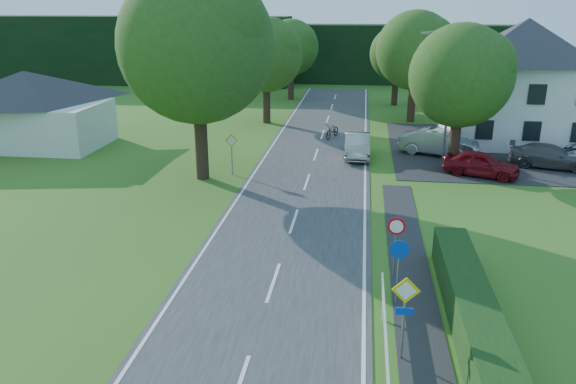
# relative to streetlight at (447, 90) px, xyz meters

# --- Properties ---
(road) EXTENTS (7.00, 80.00, 0.04)m
(road) POSITION_rel_streetlight_xyz_m (-8.06, -10.00, -4.44)
(road) COLOR #333436
(road) RESTS_ON ground
(parking_pad) EXTENTS (14.00, 16.00, 0.04)m
(parking_pad) POSITION_rel_streetlight_xyz_m (3.94, 3.00, -4.44)
(parking_pad) COLOR #252527
(parking_pad) RESTS_ON ground
(line_edge_left) EXTENTS (0.12, 80.00, 0.01)m
(line_edge_left) POSITION_rel_streetlight_xyz_m (-11.31, -10.00, -4.42)
(line_edge_left) COLOR white
(line_edge_left) RESTS_ON road
(line_edge_right) EXTENTS (0.12, 80.00, 0.01)m
(line_edge_right) POSITION_rel_streetlight_xyz_m (-4.81, -10.00, -4.42)
(line_edge_right) COLOR white
(line_edge_right) RESTS_ON road
(line_centre) EXTENTS (0.12, 80.00, 0.01)m
(line_centre) POSITION_rel_streetlight_xyz_m (-8.06, -10.00, -4.42)
(line_centre) COLOR white
(line_centre) RESTS_ON road
(tree_main) EXTENTS (9.40, 9.40, 11.64)m
(tree_main) POSITION_rel_streetlight_xyz_m (-14.06, -6.00, 1.36)
(tree_main) COLOR #274B16
(tree_main) RESTS_ON ground
(tree_left_far) EXTENTS (7.00, 7.00, 8.58)m
(tree_left_far) POSITION_rel_streetlight_xyz_m (-13.06, 10.00, -0.17)
(tree_left_far) COLOR #274B16
(tree_left_far) RESTS_ON ground
(tree_right_far) EXTENTS (7.40, 7.40, 9.09)m
(tree_right_far) POSITION_rel_streetlight_xyz_m (-1.06, 12.00, 0.08)
(tree_right_far) COLOR #274B16
(tree_right_far) RESTS_ON ground
(tree_left_back) EXTENTS (6.60, 6.60, 8.07)m
(tree_left_back) POSITION_rel_streetlight_xyz_m (-12.56, 22.00, -0.43)
(tree_left_back) COLOR #274B16
(tree_left_back) RESTS_ON ground
(tree_right_back) EXTENTS (6.20, 6.20, 7.56)m
(tree_right_back) POSITION_rel_streetlight_xyz_m (-2.06, 20.00, -0.68)
(tree_right_back) COLOR #274B16
(tree_right_back) RESTS_ON ground
(tree_right_mid) EXTENTS (7.00, 7.00, 8.58)m
(tree_right_mid) POSITION_rel_streetlight_xyz_m (0.44, -2.00, -0.17)
(tree_right_mid) COLOR #274B16
(tree_right_mid) RESTS_ON ground
(treeline_left) EXTENTS (44.00, 6.00, 8.00)m
(treeline_left) POSITION_rel_streetlight_xyz_m (-36.06, 32.00, -0.46)
(treeline_left) COLOR black
(treeline_left) RESTS_ON ground
(treeline_right) EXTENTS (30.00, 5.00, 7.00)m
(treeline_right) POSITION_rel_streetlight_xyz_m (-0.06, 36.00, -0.96)
(treeline_right) COLOR black
(treeline_right) RESTS_ON ground
(bungalow_left) EXTENTS (11.00, 6.50, 5.20)m
(bungalow_left) POSITION_rel_streetlight_xyz_m (-28.06, 0.00, -1.75)
(bungalow_left) COLOR silver
(bungalow_left) RESTS_ON ground
(house_white) EXTENTS (10.60, 8.40, 8.60)m
(house_white) POSITION_rel_streetlight_xyz_m (5.94, 6.00, -0.06)
(house_white) COLOR silver
(house_white) RESTS_ON ground
(streetlight) EXTENTS (2.03, 0.18, 8.00)m
(streetlight) POSITION_rel_streetlight_xyz_m (0.00, 0.00, 0.00)
(streetlight) COLOR gray
(streetlight) RESTS_ON ground
(sign_priority_right) EXTENTS (0.78, 0.09, 2.59)m
(sign_priority_right) POSITION_rel_streetlight_xyz_m (-3.76, -22.02, -2.67)
(sign_priority_right) COLOR gray
(sign_priority_right) RESTS_ON ground
(sign_roundabout) EXTENTS (0.64, 0.08, 2.37)m
(sign_roundabout) POSITION_rel_streetlight_xyz_m (-3.76, -19.02, -2.79)
(sign_roundabout) COLOR gray
(sign_roundabout) RESTS_ON ground
(sign_speed_limit) EXTENTS (0.64, 0.11, 2.37)m
(sign_speed_limit) POSITION_rel_streetlight_xyz_m (-3.76, -17.03, -2.70)
(sign_speed_limit) COLOR gray
(sign_speed_limit) RESTS_ON ground
(sign_priority_left) EXTENTS (0.78, 0.09, 2.44)m
(sign_priority_left) POSITION_rel_streetlight_xyz_m (-12.56, -5.02, -2.75)
(sign_priority_left) COLOR gray
(sign_priority_left) RESTS_ON ground
(moving_car) EXTENTS (1.67, 4.57, 1.50)m
(moving_car) POSITION_rel_streetlight_xyz_m (-5.36, -0.19, -3.68)
(moving_car) COLOR #A5A4A8
(moving_car) RESTS_ON road
(motorcycle) EXTENTS (1.40, 2.18, 1.08)m
(motorcycle) POSITION_rel_streetlight_xyz_m (-7.26, 4.96, -3.88)
(motorcycle) COLOR black
(motorcycle) RESTS_ON road
(parked_car_red) EXTENTS (4.56, 3.16, 1.44)m
(parked_car_red) POSITION_rel_streetlight_xyz_m (1.82, -3.50, -3.70)
(parked_car_red) COLOR maroon
(parked_car_red) RESTS_ON parking_pad
(parked_car_silver_a) EXTENTS (5.37, 3.38, 1.67)m
(parked_car_silver_a) POSITION_rel_streetlight_xyz_m (-0.08, 1.00, -3.59)
(parked_car_silver_a) COLOR #A7A7AB
(parked_car_silver_a) RESTS_ON parking_pad
(parked_car_grey) EXTENTS (5.12, 3.16, 1.39)m
(parked_car_grey) POSITION_rel_streetlight_xyz_m (6.32, -1.10, -3.73)
(parked_car_grey) COLOR #4A4A4F
(parked_car_grey) RESTS_ON parking_pad
(parasol) EXTENTS (2.21, 2.24, 1.74)m
(parasol) POSITION_rel_streetlight_xyz_m (0.95, 1.02, -3.56)
(parasol) COLOR #B40E28
(parasol) RESTS_ON parking_pad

